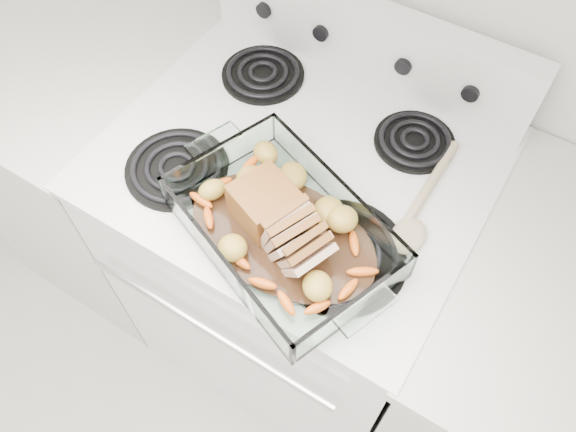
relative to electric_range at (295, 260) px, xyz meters
The scene contains 7 objects.
electric_range is the anchor object (origin of this frame).
counter_left 0.67m from the electric_range, behind, with size 0.58×0.68×0.93m.
counter_right 0.67m from the electric_range, ahead, with size 0.58×0.68×0.93m.
baking_dish 0.52m from the electric_range, 66.82° to the right, with size 0.41×0.27×0.08m.
pork_roast 0.55m from the electric_range, 72.37° to the right, with size 0.21×0.10×0.08m.
roast_vegetables 0.52m from the electric_range, 63.37° to the right, with size 0.35×0.19×0.04m.
wooden_spoon 0.54m from the electric_range, ahead, with size 0.06×0.29×0.02m.
Camera 1 is at (0.37, 1.02, 1.84)m, focal length 35.00 mm.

